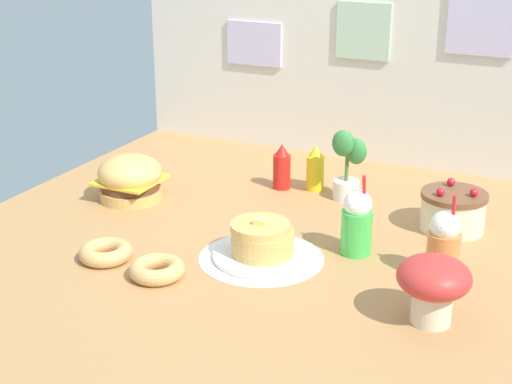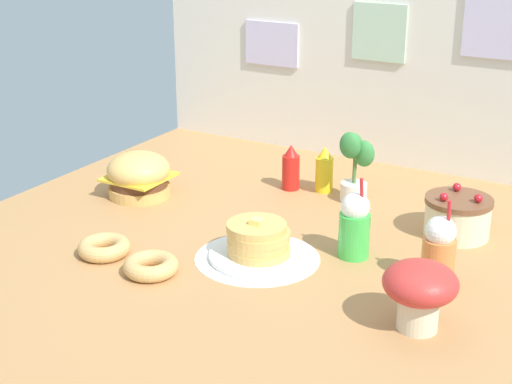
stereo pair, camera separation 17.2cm
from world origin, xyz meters
name	(u,v)px [view 1 (the left image)]	position (x,y,z in m)	size (l,w,h in m)	color
ground_plane	(258,249)	(0.00, 0.00, -0.01)	(2.01, 1.99, 0.02)	#B27F4C
back_wall	(364,55)	(0.00, 0.99, 0.44)	(2.01, 0.04, 0.87)	silver
doily_mat	(261,258)	(0.05, -0.08, 0.00)	(0.39, 0.39, 0.00)	white
burger	(130,178)	(-0.60, 0.17, 0.08)	(0.23, 0.23, 0.17)	#DBA859
pancake_stack	(262,243)	(0.05, -0.08, 0.05)	(0.30, 0.30, 0.13)	white
layer_cake	(453,211)	(0.53, 0.40, 0.07)	(0.22, 0.22, 0.16)	beige
ketchup_bottle	(282,168)	(-0.15, 0.51, 0.08)	(0.07, 0.07, 0.18)	red
mustard_bottle	(315,169)	(-0.03, 0.56, 0.08)	(0.07, 0.07, 0.18)	yellow
cream_soda_cup	(357,222)	(0.30, 0.09, 0.10)	(0.10, 0.10, 0.26)	green
orange_float_cup	(444,245)	(0.58, 0.04, 0.10)	(0.10, 0.10, 0.26)	orange
donut_pink_glaze	(106,252)	(-0.37, -0.29, 0.03)	(0.16, 0.16, 0.05)	tan
donut_chocolate	(157,269)	(-0.17, -0.32, 0.03)	(0.16, 0.16, 0.05)	tan
potted_plant	(347,162)	(0.11, 0.52, 0.14)	(0.13, 0.10, 0.27)	white
mushroom_stool	(433,283)	(0.61, -0.23, 0.11)	(0.19, 0.19, 0.18)	beige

